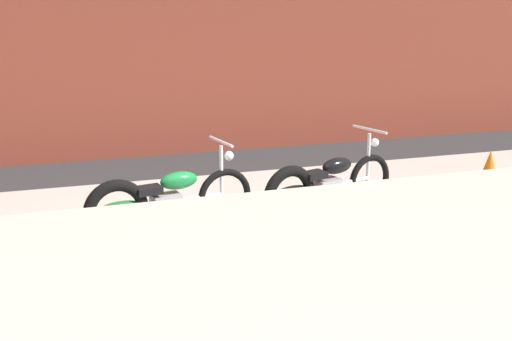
% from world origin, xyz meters
% --- Properties ---
extents(ground_plane, '(80.00, 80.00, 0.00)m').
position_xyz_m(ground_plane, '(0.00, 0.00, 0.00)').
color(ground_plane, '#2D2D30').
extents(sidewalk_slab, '(36.00, 3.50, 0.01)m').
position_xyz_m(sidewalk_slab, '(0.00, 1.75, 0.00)').
color(sidewalk_slab, '#B2ADA3').
rests_on(sidewalk_slab, ground).
extents(motorcycle_green, '(1.99, 0.67, 1.03)m').
position_xyz_m(motorcycle_green, '(-0.69, 1.16, 0.40)').
color(motorcycle_green, black).
rests_on(motorcycle_green, ground).
extents(motorcycle_black, '(1.94, 0.83, 1.03)m').
position_xyz_m(motorcycle_black, '(1.28, 1.20, 0.40)').
color(motorcycle_black, black).
rests_on(motorcycle_black, ground).
extents(traffic_cone, '(0.40, 0.40, 0.55)m').
position_xyz_m(traffic_cone, '(4.02, 1.63, 0.25)').
color(traffic_cone, orange).
rests_on(traffic_cone, ground).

